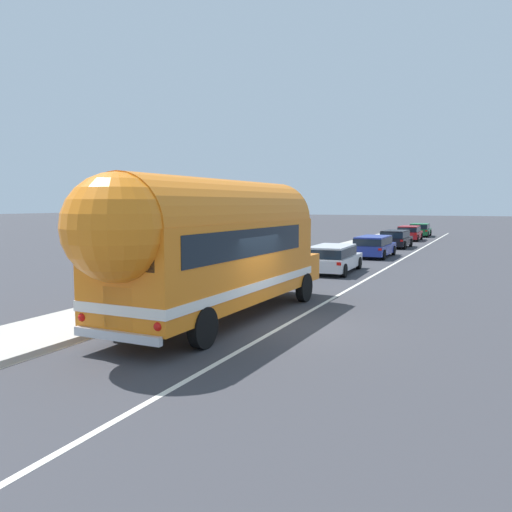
# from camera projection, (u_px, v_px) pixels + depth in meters

# --- Properties ---
(ground_plane) EXTENTS (300.00, 300.00, 0.00)m
(ground_plane) POSITION_uv_depth(u_px,v_px,m) (283.00, 326.00, 14.82)
(ground_plane) COLOR #38383D
(lane_markings) EXTENTS (4.07, 80.00, 0.01)m
(lane_markings) POSITION_uv_depth(u_px,v_px,m) (338.00, 272.00, 26.43)
(lane_markings) COLOR silver
(lane_markings) RESTS_ON ground
(sidewalk_slab) EXTENTS (2.75, 90.00, 0.15)m
(sidewalk_slab) POSITION_uv_depth(u_px,v_px,m) (258.00, 272.00, 26.07)
(sidewalk_slab) COLOR #ADA89E
(sidewalk_slab) RESTS_ON ground
(painted_bus) EXTENTS (2.77, 11.27, 4.12)m
(painted_bus) POSITION_uv_depth(u_px,v_px,m) (212.00, 243.00, 14.98)
(painted_bus) COLOR orange
(painted_bus) RESTS_ON ground
(car_lead) EXTENTS (2.17, 4.90, 1.37)m
(car_lead) POSITION_uv_depth(u_px,v_px,m) (333.00, 257.00, 26.32)
(car_lead) COLOR silver
(car_lead) RESTS_ON ground
(car_second) EXTENTS (2.01, 4.80, 1.37)m
(car_second) POSITION_uv_depth(u_px,v_px,m) (374.00, 245.00, 33.92)
(car_second) COLOR navy
(car_second) RESTS_ON ground
(car_third) EXTENTS (2.02, 4.39, 1.37)m
(car_third) POSITION_uv_depth(u_px,v_px,m) (396.00, 238.00, 41.26)
(car_third) COLOR black
(car_third) RESTS_ON ground
(car_fourth) EXTENTS (2.02, 4.50, 1.37)m
(car_fourth) POSITION_uv_depth(u_px,v_px,m) (409.00, 232.00, 49.44)
(car_fourth) COLOR #A5191E
(car_fourth) RESTS_ON ground
(car_fifth) EXTENTS (2.11, 4.51, 1.37)m
(car_fifth) POSITION_uv_depth(u_px,v_px,m) (420.00, 229.00, 55.54)
(car_fifth) COLOR #196633
(car_fifth) RESTS_ON ground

